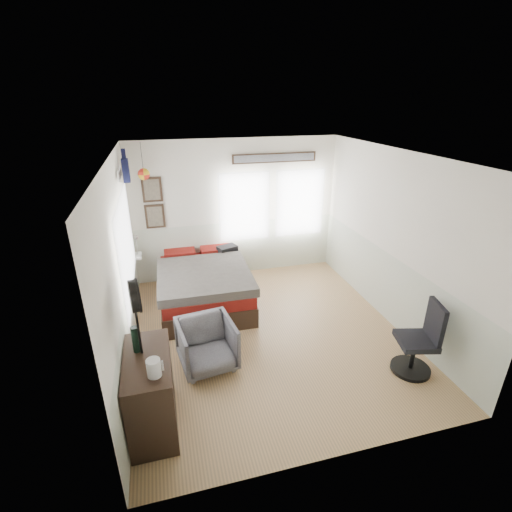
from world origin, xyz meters
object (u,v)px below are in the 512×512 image
object	(u,v)px
dresser	(151,392)
task_chair	(420,344)
bed	(204,285)
armchair	(207,345)
nightstand	(228,268)

from	to	relation	value
dresser	task_chair	xyz separation A→B (m)	(3.39, 0.00, -0.03)
bed	armchair	size ratio (longest dim) A/B	2.90
dresser	armchair	distance (m)	1.10
dresser	nightstand	distance (m)	3.56
dresser	nightstand	size ratio (longest dim) A/B	1.87
dresser	task_chair	bearing A→B (deg)	0.00
dresser	bed	bearing A→B (deg)	70.46
task_chair	dresser	bearing A→B (deg)	-166.21
bed	task_chair	xyz separation A→B (m)	(2.49, -2.55, 0.09)
bed	dresser	world-z (taller)	dresser
bed	task_chair	distance (m)	3.56
dresser	nightstand	bearing A→B (deg)	65.61
dresser	task_chair	distance (m)	3.39
bed	armchair	distance (m)	1.74
nightstand	task_chair	size ratio (longest dim) A/B	0.52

